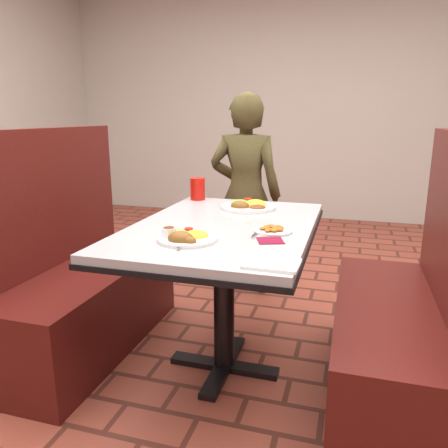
{
  "coord_description": "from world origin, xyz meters",
  "views": [
    {
      "loc": [
        0.56,
        -1.88,
        1.24
      ],
      "look_at": [
        0.0,
        0.0,
        0.75
      ],
      "focal_mm": 35.0,
      "sensor_mm": 36.0,
      "label": 1
    }
  ],
  "objects_px": {
    "diner_person": "(245,195)",
    "far_dinner_plate": "(248,204)",
    "plantain_plate": "(273,230)",
    "red_tumbler": "(198,189)",
    "booth_bench_right": "(400,330)",
    "dining_table": "(224,244)",
    "near_dinner_plate": "(186,234)",
    "booth_bench_left": "(82,290)"
  },
  "relations": [
    {
      "from": "booth_bench_right",
      "to": "diner_person",
      "type": "bearing_deg",
      "value": 132.07
    },
    {
      "from": "diner_person",
      "to": "booth_bench_left",
      "type": "bearing_deg",
      "value": 57.93
    },
    {
      "from": "booth_bench_right",
      "to": "red_tumbler",
      "type": "relative_size",
      "value": 9.27
    },
    {
      "from": "dining_table",
      "to": "red_tumbler",
      "type": "distance_m",
      "value": 0.64
    },
    {
      "from": "dining_table",
      "to": "far_dinner_plate",
      "type": "distance_m",
      "value": 0.39
    },
    {
      "from": "plantain_plate",
      "to": "far_dinner_plate",
      "type": "bearing_deg",
      "value": 115.69
    },
    {
      "from": "near_dinner_plate",
      "to": "red_tumbler",
      "type": "height_order",
      "value": "red_tumbler"
    },
    {
      "from": "plantain_plate",
      "to": "red_tumbler",
      "type": "bearing_deg",
      "value": 132.74
    },
    {
      "from": "dining_table",
      "to": "diner_person",
      "type": "height_order",
      "value": "diner_person"
    },
    {
      "from": "booth_bench_left",
      "to": "plantain_plate",
      "type": "height_order",
      "value": "booth_bench_left"
    },
    {
      "from": "dining_table",
      "to": "near_dinner_plate",
      "type": "xyz_separation_m",
      "value": [
        -0.07,
        -0.31,
        0.12
      ]
    },
    {
      "from": "dining_table",
      "to": "plantain_plate",
      "type": "relative_size",
      "value": 7.4
    },
    {
      "from": "booth_bench_right",
      "to": "far_dinner_plate",
      "type": "distance_m",
      "value": 0.96
    },
    {
      "from": "plantain_plate",
      "to": "booth_bench_left",
      "type": "bearing_deg",
      "value": 175.6
    },
    {
      "from": "diner_person",
      "to": "far_dinner_plate",
      "type": "xyz_separation_m",
      "value": [
        0.19,
        -0.69,
        0.08
      ]
    },
    {
      "from": "booth_bench_left",
      "to": "booth_bench_right",
      "type": "relative_size",
      "value": 1.0
    },
    {
      "from": "far_dinner_plate",
      "to": "red_tumbler",
      "type": "distance_m",
      "value": 0.39
    },
    {
      "from": "diner_person",
      "to": "far_dinner_plate",
      "type": "relative_size",
      "value": 4.75
    },
    {
      "from": "booth_bench_right",
      "to": "dining_table",
      "type": "bearing_deg",
      "value": 180.0
    },
    {
      "from": "booth_bench_left",
      "to": "near_dinner_plate",
      "type": "distance_m",
      "value": 0.91
    },
    {
      "from": "near_dinner_plate",
      "to": "red_tumbler",
      "type": "relative_size",
      "value": 1.86
    },
    {
      "from": "plantain_plate",
      "to": "diner_person",
      "type": "bearing_deg",
      "value": 109.45
    },
    {
      "from": "booth_bench_left",
      "to": "dining_table",
      "type": "bearing_deg",
      "value": 0.0
    },
    {
      "from": "dining_table",
      "to": "booth_bench_right",
      "type": "distance_m",
      "value": 0.86
    },
    {
      "from": "dining_table",
      "to": "booth_bench_left",
      "type": "bearing_deg",
      "value": 180.0
    },
    {
      "from": "booth_bench_right",
      "to": "red_tumbler",
      "type": "distance_m",
      "value": 1.33
    },
    {
      "from": "dining_table",
      "to": "booth_bench_left",
      "type": "height_order",
      "value": "booth_bench_left"
    },
    {
      "from": "booth_bench_right",
      "to": "plantain_plate",
      "type": "bearing_deg",
      "value": -171.78
    },
    {
      "from": "booth_bench_right",
      "to": "plantain_plate",
      "type": "height_order",
      "value": "booth_bench_right"
    },
    {
      "from": "booth_bench_right",
      "to": "plantain_plate",
      "type": "relative_size",
      "value": 7.33
    },
    {
      "from": "booth_bench_right",
      "to": "near_dinner_plate",
      "type": "distance_m",
      "value": 1.02
    },
    {
      "from": "red_tumbler",
      "to": "booth_bench_right",
      "type": "bearing_deg",
      "value": -25.36
    },
    {
      "from": "booth_bench_left",
      "to": "diner_person",
      "type": "relative_size",
      "value": 0.86
    },
    {
      "from": "booth_bench_right",
      "to": "far_dinner_plate",
      "type": "bearing_deg",
      "value": 154.45
    },
    {
      "from": "diner_person",
      "to": "near_dinner_plate",
      "type": "relative_size",
      "value": 5.79
    },
    {
      "from": "booth_bench_left",
      "to": "near_dinner_plate",
      "type": "xyz_separation_m",
      "value": [
        0.73,
        -0.31,
        0.45
      ]
    },
    {
      "from": "booth_bench_right",
      "to": "plantain_plate",
      "type": "distance_m",
      "value": 0.71
    },
    {
      "from": "diner_person",
      "to": "plantain_plate",
      "type": "relative_size",
      "value": 8.49
    },
    {
      "from": "booth_bench_right",
      "to": "plantain_plate",
      "type": "xyz_separation_m",
      "value": [
        -0.55,
        -0.08,
        0.43
      ]
    },
    {
      "from": "booth_bench_left",
      "to": "far_dinner_plate",
      "type": "bearing_deg",
      "value": 24.03
    },
    {
      "from": "dining_table",
      "to": "booth_bench_right",
      "type": "xyz_separation_m",
      "value": [
        0.8,
        0.0,
        -0.32
      ]
    },
    {
      "from": "plantain_plate",
      "to": "red_tumbler",
      "type": "relative_size",
      "value": 1.26
    }
  ]
}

